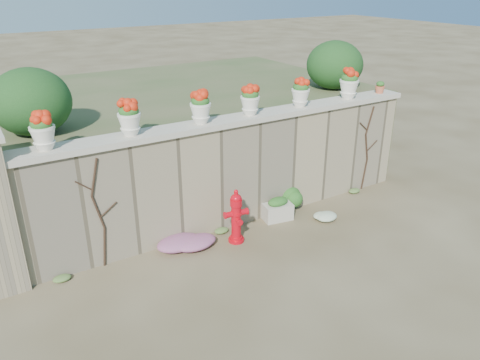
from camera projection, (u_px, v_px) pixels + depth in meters
ground at (291, 263)px, 7.87m from camera, size 80.00×80.00×0.00m
stone_wall at (236, 173)px, 8.88m from camera, size 8.00×0.40×2.00m
wall_cap at (236, 120)px, 8.46m from camera, size 8.10×0.52×0.10m
raised_fill at (168, 130)px, 11.38m from camera, size 9.00×6.00×2.00m
back_shrub_left at (31, 102)px, 7.67m from camera, size 1.30×1.30×1.10m
back_shrub_right at (335, 65)px, 10.82m from camera, size 1.30×1.30×1.10m
vine_left at (99, 212)px, 7.43m from camera, size 0.60×0.04×1.91m
vine_right at (367, 147)px, 10.25m from camera, size 0.60×0.04×1.91m
fire_hydrant at (236, 216)px, 8.33m from camera, size 0.44×0.31×1.02m
planter_box at (278, 209)px, 9.22m from camera, size 0.61×0.42×0.47m
green_shrub at (297, 195)px, 9.59m from camera, size 0.66×0.59×0.62m
magenta_clump at (186, 242)px, 8.24m from camera, size 1.03×0.69×0.28m
white_flowers at (322, 217)px, 9.17m from camera, size 0.56×0.45×0.20m
urn_pot_0 at (42, 131)px, 6.76m from camera, size 0.36×0.36×0.57m
urn_pot_1 at (129, 118)px, 7.39m from camera, size 0.37×0.37×0.58m
urn_pot_2 at (200, 107)px, 7.99m from camera, size 0.36×0.36×0.57m
urn_pot_3 at (250, 100)px, 8.48m from camera, size 0.35×0.35×0.56m
urn_pot_4 at (301, 93)px, 9.03m from camera, size 0.35×0.35×0.56m
urn_pot_5 at (349, 84)px, 9.62m from camera, size 0.40×0.40×0.62m
terracotta_pot at (380, 88)px, 10.14m from camera, size 0.21×0.21×0.25m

